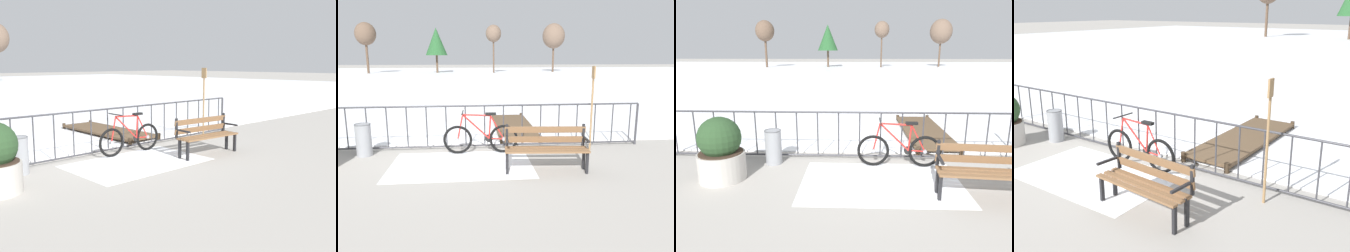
% 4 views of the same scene
% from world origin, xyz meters
% --- Properties ---
extents(ground_plane, '(160.00, 160.00, 0.00)m').
position_xyz_m(ground_plane, '(0.00, 0.00, 0.00)').
color(ground_plane, '#9E9991').
extents(frozen_pond, '(80.00, 56.00, 0.03)m').
position_xyz_m(frozen_pond, '(0.00, 28.40, 0.01)').
color(frozen_pond, white).
rests_on(frozen_pond, ground).
extents(snow_patch, '(2.89, 1.85, 0.01)m').
position_xyz_m(snow_patch, '(0.16, -1.20, 0.00)').
color(snow_patch, white).
rests_on(snow_patch, ground).
extents(railing_fence, '(9.06, 0.06, 1.07)m').
position_xyz_m(railing_fence, '(-0.00, 0.00, 0.56)').
color(railing_fence, '#38383D').
rests_on(railing_fence, ground).
extents(bicycle_near_railing, '(1.71, 0.52, 0.97)m').
position_xyz_m(bicycle_near_railing, '(0.58, -0.39, 0.37)').
color(bicycle_near_railing, black).
rests_on(bicycle_near_railing, ground).
extents(park_bench, '(1.63, 0.61, 0.89)m').
position_xyz_m(park_bench, '(1.81, -1.65, 0.51)').
color(park_bench, brown).
rests_on(park_bench, ground).
extents(planter_with_shrub, '(0.85, 0.85, 1.18)m').
position_xyz_m(planter_with_shrub, '(-2.78, -1.14, 0.56)').
color(planter_with_shrub, '#ADA8A0').
rests_on(planter_with_shrub, ground).
extents(trash_bin, '(0.35, 0.35, 0.73)m').
position_xyz_m(trash_bin, '(-2.04, -0.32, 0.37)').
color(trash_bin, gray).
rests_on(trash_bin, ground).
extents(wooden_dock, '(1.10, 3.54, 0.20)m').
position_xyz_m(wooden_dock, '(1.62, 2.02, 0.12)').
color(wooden_dock, brown).
rests_on(wooden_dock, ground).
extents(tree_far_west, '(2.58, 2.58, 6.38)m').
position_xyz_m(tree_far_west, '(-12.93, 36.48, 4.91)').
color(tree_far_west, brown).
rests_on(tree_far_west, ground).
extents(tree_west_mid, '(2.84, 2.84, 5.87)m').
position_xyz_m(tree_west_mid, '(-4.28, 37.44, 4.07)').
color(tree_west_mid, brown).
rests_on(tree_west_mid, ground).
extents(tree_centre, '(3.07, 3.07, 6.62)m').
position_xyz_m(tree_centre, '(11.69, 38.08, 4.91)').
color(tree_centre, brown).
rests_on(tree_centre, ground).
extents(tree_east_mid, '(2.01, 2.01, 6.21)m').
position_xyz_m(tree_east_mid, '(3.24, 36.42, 5.05)').
color(tree_east_mid, brown).
rests_on(tree_east_mid, ground).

